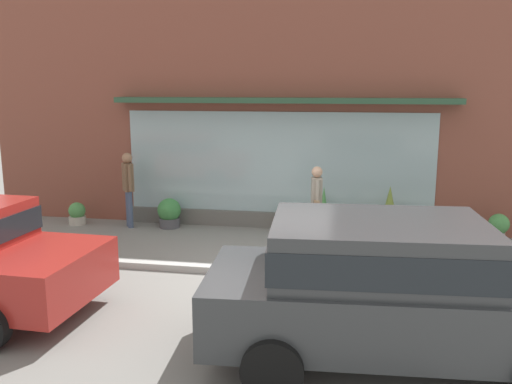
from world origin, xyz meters
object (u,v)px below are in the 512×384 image
object	(u,v)px
pedestrian_passerby	(128,184)
potted_plant_near_hydrant	(499,227)
pedestrian_with_handbag	(316,201)
potted_plant_window_center	(324,211)
fire_hydrant	(354,236)
potted_plant_doorstep	(441,229)
potted_plant_by_entrance	(77,214)
potted_plant_trailing_edge	(283,218)
potted_plant_window_left	(169,213)
potted_plant_corner_tall	(389,213)
parked_car_dark_gray	(388,284)

from	to	relation	value
pedestrian_passerby	potted_plant_near_hydrant	xyz separation A→B (m)	(7.94, -0.06, -0.63)
pedestrian_with_handbag	potted_plant_window_center	xyz separation A→B (m)	(0.09, 1.13, -0.45)
fire_hydrant	potted_plant_doorstep	xyz separation A→B (m)	(1.76, 1.35, -0.14)
fire_hydrant	potted_plant_near_hydrant	world-z (taller)	fire_hydrant
pedestrian_with_handbag	potted_plant_by_entrance	xyz separation A→B (m)	(-5.62, 0.80, -0.69)
potted_plant_near_hydrant	potted_plant_window_center	size ratio (longest dim) A/B	0.64
fire_hydrant	potted_plant_trailing_edge	distance (m)	2.36
pedestrian_with_handbag	potted_plant_window_center	world-z (taller)	pedestrian_with_handbag
potted_plant_by_entrance	potted_plant_doorstep	bearing A→B (deg)	-0.48
fire_hydrant	potted_plant_window_left	xyz separation A→B (m)	(-4.16, 1.53, -0.09)
potted_plant_near_hydrant	potted_plant_doorstep	distance (m)	1.11
pedestrian_passerby	potted_plant_by_entrance	size ratio (longest dim) A/B	3.30
potted_plant_trailing_edge	potted_plant_corner_tall	distance (m)	2.32
fire_hydrant	pedestrian_with_handbag	bearing A→B (deg)	140.72
potted_plant_window_center	potted_plant_doorstep	world-z (taller)	potted_plant_window_center
potted_plant_trailing_edge	pedestrian_passerby	bearing A→B (deg)	-174.40
potted_plant_trailing_edge	potted_plant_corner_tall	world-z (taller)	potted_plant_corner_tall
potted_plant_by_entrance	potted_plant_doorstep	world-z (taller)	potted_plant_doorstep
potted_plant_corner_tall	potted_plant_window_center	bearing A→B (deg)	171.82
pedestrian_passerby	potted_plant_near_hydrant	distance (m)	7.97
parked_car_dark_gray	potted_plant_window_center	xyz separation A→B (m)	(-1.05, 5.60, -0.47)
potted_plant_near_hydrant	potted_plant_window_center	world-z (taller)	potted_plant_window_center
potted_plant_trailing_edge	potted_plant_doorstep	world-z (taller)	potted_plant_doorstep
parked_car_dark_gray	potted_plant_trailing_edge	bearing A→B (deg)	105.36
potted_plant_by_entrance	potted_plant_doorstep	distance (m)	8.14
potted_plant_doorstep	potted_plant_by_entrance	bearing A→B (deg)	179.52
potted_plant_near_hydrant	potted_plant_trailing_edge	xyz separation A→B (m)	(-4.45, 0.40, -0.09)
pedestrian_passerby	fire_hydrant	bearing A→B (deg)	38.53
potted_plant_corner_tall	potted_plant_by_entrance	bearing A→B (deg)	-178.96
potted_plant_window_left	potted_plant_doorstep	distance (m)	5.92
potted_plant_window_left	potted_plant_doorstep	world-z (taller)	potted_plant_window_left
fire_hydrant	potted_plant_by_entrance	distance (m)	6.54
pedestrian_passerby	potted_plant_window_center	xyz separation A→B (m)	(4.40, 0.34, -0.52)
parked_car_dark_gray	potted_plant_near_hydrant	bearing A→B (deg)	60.49
pedestrian_with_handbag	pedestrian_passerby	world-z (taller)	pedestrian_passerby
potted_plant_doorstep	potted_plant_window_center	bearing A→B (deg)	170.72
fire_hydrant	potted_plant_corner_tall	bearing A→B (deg)	65.08
fire_hydrant	potted_plant_window_center	xyz separation A→B (m)	(-0.67, 1.75, 0.06)
pedestrian_with_handbag	potted_plant_window_left	world-z (taller)	pedestrian_with_handbag
potted_plant_corner_tall	potted_plant_window_left	bearing A→B (deg)	-179.81
potted_plant_near_hydrant	potted_plant_by_entrance	world-z (taller)	potted_plant_near_hydrant
parked_car_dark_gray	potted_plant_corner_tall	size ratio (longest dim) A/B	3.98
fire_hydrant	potted_plant_trailing_edge	xyz separation A→B (m)	(-1.58, 1.75, -0.14)
pedestrian_with_handbag	potted_plant_corner_tall	distance (m)	1.79
pedestrian_passerby	potted_plant_near_hydrant	size ratio (longest dim) A/B	2.60
potted_plant_doorstep	fire_hydrant	bearing A→B (deg)	-142.39
pedestrian_passerby	potted_plant_trailing_edge	distance (m)	3.58
potted_plant_trailing_edge	potted_plant_doorstep	bearing A→B (deg)	-6.82
fire_hydrant	potted_plant_trailing_edge	bearing A→B (deg)	132.02
potted_plant_corner_tall	potted_plant_window_center	xyz separation A→B (m)	(-1.39, 0.20, -0.05)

